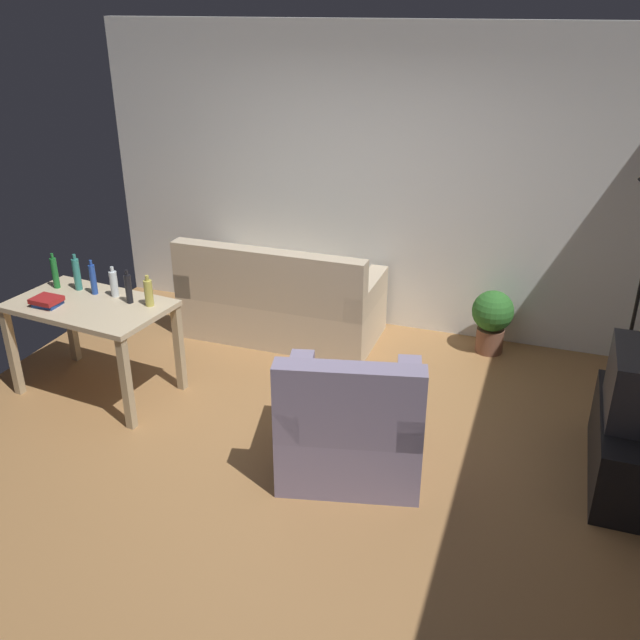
{
  "coord_description": "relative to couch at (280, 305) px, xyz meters",
  "views": [
    {
      "loc": [
        1.59,
        -3.72,
        2.84
      ],
      "look_at": [
        0.1,
        0.5,
        0.75
      ],
      "focal_mm": 38.66,
      "sensor_mm": 36.0,
      "label": 1
    }
  ],
  "objects": [
    {
      "name": "bottle_green",
      "position": [
        -1.4,
        -1.23,
        0.58
      ],
      "size": [
        0.05,
        0.05,
        0.29
      ],
      "color": "#1E722D",
      "rests_on": "desk"
    },
    {
      "name": "book_stack",
      "position": [
        -1.23,
        -1.55,
        0.49
      ],
      "size": [
        0.21,
        0.18,
        0.07
      ],
      "color": "navy",
      "rests_on": "desk"
    },
    {
      "name": "armchair",
      "position": [
        1.2,
        -1.7,
        0.01
      ],
      "size": [
        1.07,
        1.02,
        0.92
      ],
      "rotation": [
        0.0,
        0.0,
        3.37
      ],
      "color": "gray",
      "rests_on": "ground_plane"
    },
    {
      "name": "ground_plane",
      "position": [
        0.67,
        -1.59,
        -0.32
      ],
      "size": [
        5.2,
        4.4,
        0.02
      ],
      "primitive_type": "cube",
      "color": "#9E7042"
    },
    {
      "name": "bottle_squat",
      "position": [
        -0.51,
        -1.29,
        0.56
      ],
      "size": [
        0.06,
        0.06,
        0.24
      ],
      "color": "#BCB24C",
      "rests_on": "desk"
    },
    {
      "name": "bottle_dark",
      "position": [
        -0.68,
        -1.29,
        0.57
      ],
      "size": [
        0.05,
        0.05,
        0.26
      ],
      "color": "black",
      "rests_on": "desk"
    },
    {
      "name": "potted_plant",
      "position": [
        1.86,
        0.31,
        0.02
      ],
      "size": [
        0.36,
        0.36,
        0.57
      ],
      "color": "brown",
      "rests_on": "ground_plane"
    },
    {
      "name": "couch",
      "position": [
        0.0,
        0.0,
        0.0
      ],
      "size": [
        1.76,
        0.84,
        0.92
      ],
      "rotation": [
        0.0,
        0.0,
        3.14
      ],
      "color": "beige",
      "rests_on": "ground_plane"
    },
    {
      "name": "bottle_tall",
      "position": [
        -1.21,
        -1.2,
        0.58
      ],
      "size": [
        0.06,
        0.06,
        0.29
      ],
      "color": "teal",
      "rests_on": "desk"
    },
    {
      "name": "wall_rear",
      "position": [
        0.67,
        0.61,
        1.04
      ],
      "size": [
        5.2,
        0.1,
        2.7
      ],
      "primitive_type": "cube",
      "color": "white",
      "rests_on": "ground_plane"
    },
    {
      "name": "bottle_blue",
      "position": [
        -1.04,
        -1.24,
        0.58
      ],
      "size": [
        0.05,
        0.05,
        0.28
      ],
      "color": "#2347A3",
      "rests_on": "desk"
    },
    {
      "name": "desk",
      "position": [
        -0.97,
        -1.41,
        0.34
      ],
      "size": [
        1.27,
        0.83,
        0.76
      ],
      "rotation": [
        0.0,
        0.0,
        -0.11
      ],
      "color": "#C6B28E",
      "rests_on": "ground_plane"
    },
    {
      "name": "tv_stand",
      "position": [
        2.92,
        -1.21,
        -0.07
      ],
      "size": [
        0.44,
        1.1,
        0.48
      ],
      "rotation": [
        0.0,
        0.0,
        1.57
      ],
      "color": "black",
      "rests_on": "ground_plane"
    },
    {
      "name": "bottle_clear",
      "position": [
        -0.86,
        -1.22,
        0.56
      ],
      "size": [
        0.06,
        0.06,
        0.24
      ],
      "color": "silver",
      "rests_on": "desk"
    }
  ]
}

